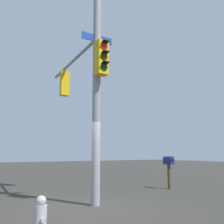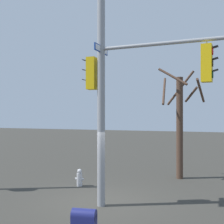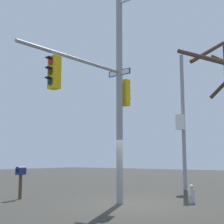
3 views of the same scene
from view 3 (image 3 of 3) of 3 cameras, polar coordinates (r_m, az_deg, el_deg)
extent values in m
plane|color=#35342E|center=(13.19, 3.24, -15.78)|extent=(80.00, 80.00, 0.00)
cylinder|color=gray|center=(13.43, 1.31, 3.49)|extent=(0.26, 0.26, 8.93)
cylinder|color=gray|center=(11.90, -6.35, 9.20)|extent=(4.91, 0.53, 0.12)
cube|color=gold|center=(11.10, -10.04, 6.78)|extent=(0.34, 0.39, 1.10)
cylinder|color=red|center=(11.10, -10.67, 8.63)|extent=(0.05, 0.22, 0.22)
cube|color=black|center=(11.09, -10.96, 9.29)|extent=(0.18, 0.22, 0.06)
cylinder|color=#352504|center=(11.01, -10.72, 6.93)|extent=(0.05, 0.22, 0.22)
cube|color=black|center=(11.00, -11.01, 7.60)|extent=(0.18, 0.22, 0.06)
cylinder|color=black|center=(10.93, -10.76, 5.21)|extent=(0.05, 0.22, 0.22)
cube|color=black|center=(10.91, -11.06, 5.88)|extent=(0.18, 0.22, 0.06)
cylinder|color=gray|center=(11.28, -9.96, 9.85)|extent=(0.04, 0.04, 0.15)
cube|color=gold|center=(13.70, 2.24, 3.35)|extent=(0.30, 0.36, 1.10)
cylinder|color=red|center=(13.90, 2.61, 4.61)|extent=(0.03, 0.22, 0.22)
cube|color=black|center=(13.99, 2.78, 5.04)|extent=(0.16, 0.21, 0.06)
cylinder|color=#352504|center=(13.83, 2.62, 3.24)|extent=(0.03, 0.22, 0.22)
cube|color=black|center=(13.92, 2.79, 3.68)|extent=(0.16, 0.21, 0.06)
cylinder|color=black|center=(13.77, 2.63, 1.85)|extent=(0.03, 0.22, 0.22)
cube|color=black|center=(13.85, 2.80, 2.30)|extent=(0.16, 0.21, 0.06)
cube|color=navy|center=(13.61, 1.29, 6.88)|extent=(0.08, 1.10, 0.24)
cube|color=white|center=(13.60, 1.25, 6.89)|extent=(0.05, 1.00, 0.18)
cylinder|color=gray|center=(19.42, 12.34, -1.48)|extent=(0.21, 0.21, 7.90)
cube|color=white|center=(19.15, 11.80, -1.72)|extent=(0.48, 0.41, 0.87)
cylinder|color=#B2B2B7|center=(13.75, 13.75, -14.10)|extent=(0.24, 0.24, 0.55)
sphere|color=#B2B2B7|center=(13.72, 13.70, -12.63)|extent=(0.20, 0.20, 0.20)
cylinder|color=#B2B2B7|center=(13.88, 13.98, -13.92)|extent=(0.10, 0.09, 0.09)
cylinder|color=#B2B2B7|center=(13.62, 13.52, -14.05)|extent=(0.10, 0.09, 0.09)
cube|color=#4C3823|center=(15.28, -15.73, -12.47)|extent=(0.10, 0.10, 1.05)
cube|color=navy|center=(15.25, -15.64, -10.05)|extent=(0.47, 0.29, 0.24)
cylinder|color=navy|center=(15.24, -15.62, -9.60)|extent=(0.47, 0.29, 0.24)
cylinder|color=#4A3428|center=(9.94, 16.42, 10.04)|extent=(1.42, 0.63, 0.91)
cylinder|color=#4A3428|center=(8.48, 17.30, 8.66)|extent=(0.35, 1.99, 1.01)
camera|label=1|loc=(18.00, 24.60, -8.11)|focal=40.37mm
camera|label=2|loc=(18.43, -30.37, -2.67)|focal=47.48mm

